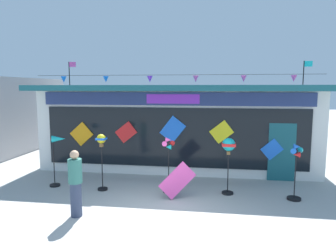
# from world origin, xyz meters

# --- Properties ---
(ground_plane) EXTENTS (80.00, 80.00, 0.00)m
(ground_plane) POSITION_xyz_m (0.00, 0.00, 0.00)
(ground_plane) COLOR #ADAAA5
(kite_shop_building) EXTENTS (10.85, 5.30, 4.34)m
(kite_shop_building) POSITION_xyz_m (-0.07, 5.80, 1.66)
(kite_shop_building) COLOR silver
(kite_shop_building) RESTS_ON ground_plane
(wind_spinner_far_left) EXTENTS (0.60, 0.33, 1.68)m
(wind_spinner_far_left) POSITION_xyz_m (-3.60, 1.84, 1.17)
(wind_spinner_far_left) COLOR black
(wind_spinner_far_left) RESTS_ON ground_plane
(wind_spinner_left) EXTENTS (0.31, 0.31, 1.78)m
(wind_spinner_left) POSITION_xyz_m (-2.06, 1.71, 1.34)
(wind_spinner_left) COLOR black
(wind_spinner_left) RESTS_ON ground_plane
(wind_spinner_center_left) EXTENTS (0.37, 0.34, 1.72)m
(wind_spinner_center_left) POSITION_xyz_m (0.02, 1.77, 1.07)
(wind_spinner_center_left) COLOR black
(wind_spinner_center_left) RESTS_ON ground_plane
(wind_spinner_center_right) EXTENTS (0.40, 0.40, 1.72)m
(wind_spinner_center_right) POSITION_xyz_m (1.81, 1.91, 1.38)
(wind_spinner_center_right) COLOR black
(wind_spinner_center_right) RESTS_ON ground_plane
(wind_spinner_right) EXTENTS (0.39, 0.39, 1.64)m
(wind_spinner_right) POSITION_xyz_m (3.68, 1.67, 0.97)
(wind_spinner_right) COLOR black
(wind_spinner_right) RESTS_ON ground_plane
(person_near_camera) EXTENTS (0.34, 0.34, 1.68)m
(person_near_camera) POSITION_xyz_m (-2.01, -0.27, 0.86)
(person_near_camera) COLOR #333D56
(person_near_camera) RESTS_ON ground_plane
(display_kite_on_ground) EXTENTS (1.08, 0.35, 1.08)m
(display_kite_on_ground) POSITION_xyz_m (0.35, 1.31, 0.54)
(display_kite_on_ground) COLOR #EA4CA3
(display_kite_on_ground) RESTS_ON ground_plane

